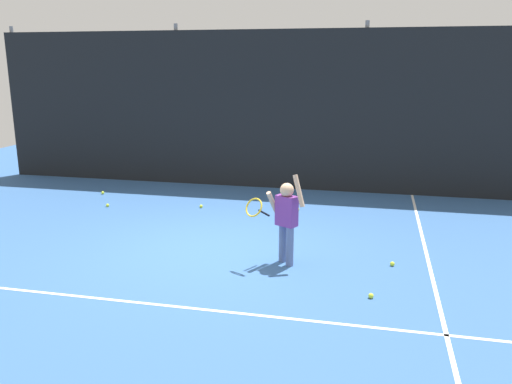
{
  "coord_description": "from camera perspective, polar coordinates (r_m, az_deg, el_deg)",
  "views": [
    {
      "loc": [
        2.43,
        -7.54,
        2.87
      ],
      "look_at": [
        0.63,
        0.41,
        0.85
      ],
      "focal_mm": 37.04,
      "sensor_mm": 36.0,
      "label": 1
    }
  ],
  "objects": [
    {
      "name": "fence_post_1",
      "position": [
        12.78,
        -8.37,
        9.22
      ],
      "size": [
        0.09,
        0.09,
        3.71
      ],
      "primitive_type": "cylinder",
      "color": "slate",
      "rests_on": "ground"
    },
    {
      "name": "court_line_baseline",
      "position": [
        6.64,
        -10.29,
        -11.9
      ],
      "size": [
        9.0,
        0.05,
        0.0
      ],
      "primitive_type": "cube",
      "color": "white",
      "rests_on": "ground"
    },
    {
      "name": "fence_post_2",
      "position": [
        11.94,
        11.51,
        8.77
      ],
      "size": [
        0.09,
        0.09,
        3.71
      ],
      "primitive_type": "cylinder",
      "color": "slate",
      "rests_on": "ground"
    },
    {
      "name": "tennis_ball_5",
      "position": [
        10.47,
        4.51,
        -1.86
      ],
      "size": [
        0.07,
        0.07,
        0.07
      ],
      "primitive_type": "sphere",
      "color": "#CCE033",
      "rests_on": "ground"
    },
    {
      "name": "tennis_ball_2",
      "position": [
        7.93,
        14.51,
        -7.52
      ],
      "size": [
        0.07,
        0.07,
        0.07
      ],
      "primitive_type": "sphere",
      "color": "#CCE033",
      "rests_on": "ground"
    },
    {
      "name": "court_line_sideline",
      "position": [
        9.05,
        17.66,
        -5.24
      ],
      "size": [
        0.05,
        9.0,
        0.0
      ],
      "primitive_type": "cube",
      "color": "white",
      "rests_on": "ground"
    },
    {
      "name": "fence_post_0",
      "position": [
        14.87,
        -24.21,
        8.8
      ],
      "size": [
        0.09,
        0.09,
        3.71
      ],
      "primitive_type": "cylinder",
      "color": "slate",
      "rests_on": "ground"
    },
    {
      "name": "tennis_ball_4",
      "position": [
        6.85,
        12.31,
        -10.89
      ],
      "size": [
        0.07,
        0.07,
        0.07
      ],
      "primitive_type": "sphere",
      "color": "#CCE033",
      "rests_on": "ground"
    },
    {
      "name": "tennis_player",
      "position": [
        7.56,
        3.17,
        -2.58
      ],
      "size": [
        0.88,
        0.54,
        1.35
      ],
      "rotation": [
        0.0,
        0.0,
        -0.5
      ],
      "color": "slate",
      "rests_on": "ground"
    },
    {
      "name": "tennis_ball_3",
      "position": [
        10.7,
        -5.95,
        -1.54
      ],
      "size": [
        0.07,
        0.07,
        0.07
      ],
      "primitive_type": "sphere",
      "color": "#CCE033",
      "rests_on": "ground"
    },
    {
      "name": "ground_plane",
      "position": [
        8.43,
        -4.81,
        -6.04
      ],
      "size": [
        20.0,
        20.0,
        0.0
      ],
      "primitive_type": "plane",
      "color": "#335B93"
    },
    {
      "name": "back_fence_windscreen",
      "position": [
        12.13,
        1.17,
        8.76
      ],
      "size": [
        13.19,
        0.08,
        3.56
      ],
      "primitive_type": "cube",
      "color": "black",
      "rests_on": "ground"
    },
    {
      "name": "tennis_ball_6",
      "position": [
        12.22,
        -16.22,
        -0.08
      ],
      "size": [
        0.07,
        0.07,
        0.07
      ],
      "primitive_type": "sphere",
      "color": "#CCE033",
      "rests_on": "ground"
    },
    {
      "name": "tennis_ball_1",
      "position": [
        11.13,
        -15.74,
        -1.38
      ],
      "size": [
        0.07,
        0.07,
        0.07
      ],
      "primitive_type": "sphere",
      "color": "#CCE033",
      "rests_on": "ground"
    }
  ]
}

